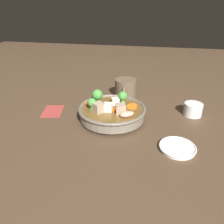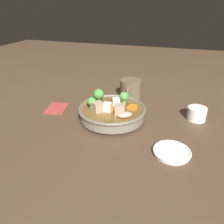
# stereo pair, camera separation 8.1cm
# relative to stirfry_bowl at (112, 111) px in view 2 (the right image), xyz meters

# --- Properties ---
(ground_plane) EXTENTS (3.00, 3.00, 0.00)m
(ground_plane) POSITION_rel_stirfry_bowl_xyz_m (0.00, 0.00, -0.04)
(ground_plane) COLOR #4C3826
(stirfry_bowl) EXTENTS (0.25, 0.25, 0.11)m
(stirfry_bowl) POSITION_rel_stirfry_bowl_xyz_m (0.00, 0.00, 0.00)
(stirfry_bowl) COLOR slate
(stirfry_bowl) RESTS_ON ground_plane
(side_saucer) EXTENTS (0.11, 0.11, 0.01)m
(side_saucer) POSITION_rel_stirfry_bowl_xyz_m (0.14, 0.23, -0.03)
(side_saucer) COLOR white
(side_saucer) RESTS_ON ground_plane
(tea_cup) EXTENTS (0.07, 0.07, 0.05)m
(tea_cup) POSITION_rel_stirfry_bowl_xyz_m (-0.10, 0.30, -0.01)
(tea_cup) COLOR white
(tea_cup) RESTS_ON ground_plane
(dark_mug) EXTENTS (0.12, 0.10, 0.09)m
(dark_mug) POSITION_rel_stirfry_bowl_xyz_m (-0.21, 0.02, 0.01)
(dark_mug) COLOR brown
(dark_mug) RESTS_ON ground_plane
(napkin) EXTENTS (0.12, 0.10, 0.00)m
(napkin) POSITION_rel_stirfry_bowl_xyz_m (-0.02, -0.25, -0.03)
(napkin) COLOR #A33833
(napkin) RESTS_ON ground_plane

